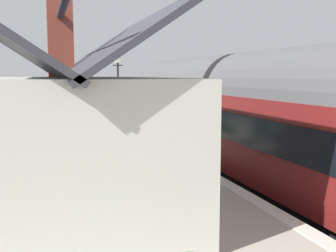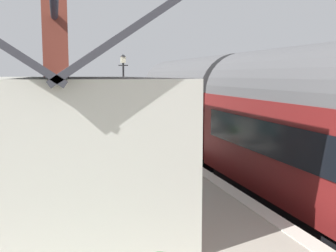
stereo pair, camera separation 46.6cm
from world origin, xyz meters
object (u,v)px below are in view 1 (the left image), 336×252
object	(u,v)px
bench_mid_platform	(73,114)
bench_platform_end	(88,138)
planter_bench_left	(105,119)
planter_bench_right	(126,139)
bench_near_building	(84,126)
lamp_post_platform	(118,76)
station_building	(66,135)
train	(237,115)
station_sign_board	(118,105)
planter_edge_far	(96,121)

from	to	relation	value
bench_mid_platform	bench_platform_end	size ratio (longest dim) A/B	1.00
planter_bench_left	planter_bench_right	world-z (taller)	planter_bench_right
bench_near_building	bench_platform_end	world-z (taller)	same
planter_bench_left	lamp_post_platform	xyz separation A→B (m)	(-0.37, -0.65, 2.28)
station_building	bench_near_building	bearing A→B (deg)	-7.82
train	bench_mid_platform	world-z (taller)	train
bench_near_building	planter_bench_right	size ratio (longest dim) A/B	1.87
planter_bench_right	station_sign_board	world-z (taller)	station_sign_board
bench_platform_end	bench_near_building	bearing A→B (deg)	-3.71
planter_edge_far	lamp_post_platform	world-z (taller)	lamp_post_platform
bench_near_building	bench_platform_end	xyz separation A→B (m)	(-3.61, 0.23, 0.00)
station_building	bench_near_building	xyz separation A→B (m)	(9.40, -1.29, -0.98)
planter_edge_far	planter_bench_right	bearing A→B (deg)	-174.62
bench_mid_platform	bench_near_building	bearing A→B (deg)	-179.70
train	planter_bench_right	size ratio (longest dim) A/B	24.35
station_building	station_sign_board	bearing A→B (deg)	-15.47
bench_near_building	bench_platform_end	distance (m)	3.62
station_building	lamp_post_platform	bearing A→B (deg)	-14.98
planter_bench_left	station_sign_board	xyz separation A→B (m)	(-1.52, -0.44, 0.84)
train	bench_near_building	size ratio (longest dim) A/B	13.00
planter_bench_left	station_sign_board	distance (m)	1.79
bench_platform_end	station_sign_board	world-z (taller)	station_sign_board
station_building	bench_platform_end	bearing A→B (deg)	-10.34
planter_edge_far	planter_bench_left	bearing A→B (deg)	-19.66
train	bench_mid_platform	xyz separation A→B (m)	(11.45, 4.70, -0.86)
bench_mid_platform	station_building	bearing A→B (deg)	175.35
station_building	bench_near_building	world-z (taller)	station_building
planter_bench_left	station_sign_board	size ratio (longest dim) A/B	0.45
bench_mid_platform	bench_platform_end	bearing A→B (deg)	178.81
planter_edge_far	station_sign_board	distance (m)	1.57
bench_platform_end	station_sign_board	bearing A→B (deg)	-20.34
train	planter_bench_left	bearing A→B (deg)	19.29
train	planter_bench_left	size ratio (longest dim) A/B	26.05
bench_platform_end	station_sign_board	xyz separation A→B (m)	(5.83, -2.16, 0.71)
bench_mid_platform	planter_bench_right	xyz separation A→B (m)	(-9.48, -1.19, -0.10)
planter_bench_right	lamp_post_platform	world-z (taller)	lamp_post_platform
station_building	bench_near_building	distance (m)	9.54
train	planter_bench_right	distance (m)	4.14
bench_near_building	bench_mid_platform	bearing A→B (deg)	0.30
train	station_sign_board	size ratio (longest dim) A/B	11.73
train	planter_bench_left	distance (m)	9.70
train	lamp_post_platform	world-z (taller)	lamp_post_platform
bench_mid_platform	station_sign_board	xyz separation A→B (m)	(-3.87, -1.96, 0.71)
station_building	bench_near_building	size ratio (longest dim) A/B	5.04
bench_platform_end	planter_bench_right	size ratio (longest dim) A/B	1.86
station_sign_board	bench_mid_platform	bearing A→B (deg)	26.85
planter_bench_right	station_sign_board	bearing A→B (deg)	-7.84
planter_bench_left	planter_edge_far	size ratio (longest dim) A/B	0.79
station_building	lamp_post_platform	size ratio (longest dim) A/B	1.89
planter_edge_far	lamp_post_platform	bearing A→B (deg)	-37.82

